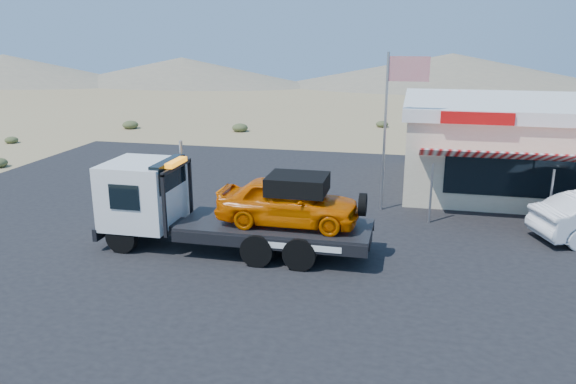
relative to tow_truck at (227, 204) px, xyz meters
name	(u,v)px	position (x,y,z in m)	size (l,w,h in m)	color
ground	(231,240)	(-0.19, 0.80, -1.53)	(120.00, 120.00, 0.00)	#967E55
asphalt_lot	(306,217)	(1.81, 3.80, -1.52)	(32.00, 24.00, 0.02)	black
tow_truck	(227,204)	(0.00, 0.00, 0.00)	(8.47, 2.51, 2.83)	black
jerky_store	(524,145)	(10.31, 9.77, 0.47)	(10.40, 9.97, 3.90)	beige
flagpole	(392,114)	(4.74, 5.30, 2.24)	(1.55, 0.10, 6.00)	#99999E
desert_scrub	(91,148)	(-12.55, 12.55, -1.26)	(26.20, 33.46, 0.61)	#3D4525
distant_hills	(293,71)	(-9.96, 55.94, 0.36)	(126.00, 48.00, 4.20)	#726B59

